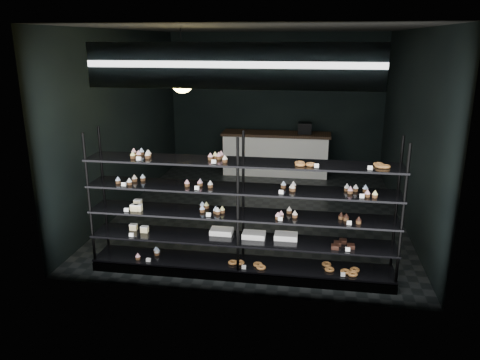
# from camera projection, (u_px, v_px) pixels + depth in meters

# --- Properties ---
(room) EXTENTS (5.01, 6.01, 3.20)m
(room) POSITION_uv_depth(u_px,v_px,m) (261.00, 125.00, 8.17)
(room) COLOR black
(room) RESTS_ON ground
(display_shelf) EXTENTS (4.00, 0.50, 1.91)m
(display_shelf) POSITION_uv_depth(u_px,v_px,m) (239.00, 230.00, 6.13)
(display_shelf) COLOR black
(display_shelf) RESTS_ON room
(signage) EXTENTS (3.30, 0.05, 0.50)m
(signage) POSITION_uv_depth(u_px,v_px,m) (231.00, 66.00, 5.07)
(signage) COLOR #0C0F40
(signage) RESTS_ON room
(pendant_lamp) EXTENTS (0.33, 0.33, 0.89)m
(pendant_lamp) POSITION_uv_depth(u_px,v_px,m) (182.00, 81.00, 6.67)
(pendant_lamp) COLOR black
(pendant_lamp) RESTS_ON room
(service_counter) EXTENTS (2.47, 0.65, 1.23)m
(service_counter) POSITION_uv_depth(u_px,v_px,m) (276.00, 153.00, 10.83)
(service_counter) COLOR white
(service_counter) RESTS_ON room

